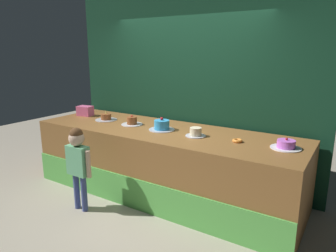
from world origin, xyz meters
name	(u,v)px	position (x,y,z in m)	size (l,w,h in m)	color
ground_plane	(138,209)	(0.00, 0.00, 0.00)	(12.00, 12.00, 0.00)	#ADA38E
stage_platform	(163,162)	(0.00, 0.58, 0.47)	(3.81, 1.19, 0.94)	brown
curtain_backdrop	(187,82)	(0.00, 1.27, 1.54)	(4.10, 0.08, 3.07)	#113823
child_figure	(78,158)	(-0.62, -0.39, 0.70)	(0.42, 0.19, 1.09)	#3F4C8C
pink_box	(85,111)	(-1.62, 0.68, 1.02)	(0.25, 0.16, 0.16)	#E16093
donut	(237,141)	(1.08, 0.57, 0.96)	(0.12, 0.12, 0.04)	orange
cake_far_left	(106,118)	(-1.08, 0.61, 0.98)	(0.34, 0.34, 0.16)	silver
cake_left	(132,122)	(-0.54, 0.59, 0.99)	(0.31, 0.31, 0.14)	silver
cake_center	(162,126)	(0.00, 0.56, 1.00)	(0.35, 0.35, 0.18)	silver
cake_right	(196,133)	(0.54, 0.53, 0.99)	(0.26, 0.26, 0.11)	silver
cake_far_right	(286,145)	(1.62, 0.62, 0.98)	(0.33, 0.33, 0.12)	white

